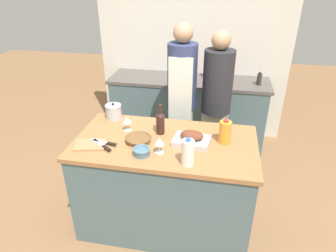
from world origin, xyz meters
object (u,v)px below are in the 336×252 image
(knife_paring, at_px, (106,142))
(person_cook_guest, at_px, (216,100))
(wine_glass_right, at_px, (127,120))
(milk_jug, at_px, (188,152))
(wicker_basket, at_px, (138,139))
(wine_glass_left, at_px, (159,142))
(juice_jug, at_px, (225,132))
(stock_pot, at_px, (114,112))
(condiment_bottle_short, at_px, (178,77))
(knife_chef, at_px, (101,145))
(cutting_board, at_px, (90,145))
(person_cook_aproned, at_px, (182,96))
(roasting_pan, at_px, (192,139))
(wine_bottle_green, at_px, (160,122))
(condiment_bottle_tall, at_px, (259,79))
(stand_mixer, at_px, (214,68))
(mixing_bowl, at_px, (142,151))

(knife_paring, relative_size, person_cook_guest, 0.13)
(wine_glass_right, bearing_deg, milk_jug, -35.17)
(wicker_basket, xyz_separation_m, wine_glass_left, (0.21, -0.14, 0.07))
(juice_jug, bearing_deg, stock_pot, 166.16)
(knife_paring, bearing_deg, condiment_bottle_short, 77.66)
(person_cook_guest, bearing_deg, knife_chef, -113.21)
(cutting_board, height_order, juice_jug, juice_jug)
(wicker_basket, xyz_separation_m, person_cook_aproned, (0.24, 0.93, 0.05))
(roasting_pan, xyz_separation_m, wine_bottle_green, (-0.30, 0.12, 0.07))
(juice_jug, distance_m, knife_chef, 1.04)
(wicker_basket, xyz_separation_m, condiment_bottle_short, (0.10, 1.54, 0.04))
(condiment_bottle_tall, bearing_deg, wine_glass_right, -131.37)
(roasting_pan, relative_size, juice_jug, 1.51)
(stock_pot, bearing_deg, stand_mixer, 55.68)
(stand_mixer, bearing_deg, stock_pot, -124.32)
(wine_glass_left, relative_size, wine_glass_right, 0.98)
(knife_chef, bearing_deg, wine_glass_right, 68.32)
(wicker_basket, bearing_deg, person_cook_guest, 57.25)
(wicker_basket, height_order, cutting_board, wicker_basket)
(roasting_pan, relative_size, person_cook_aproned, 0.18)
(mixing_bowl, bearing_deg, condiment_bottle_tall, 60.22)
(cutting_board, xyz_separation_m, wine_bottle_green, (0.54, 0.32, 0.10))
(wicker_basket, bearing_deg, knife_chef, -153.14)
(roasting_pan, xyz_separation_m, cutting_board, (-0.83, -0.20, -0.04))
(condiment_bottle_short, bearing_deg, roasting_pan, -76.52)
(wicker_basket, xyz_separation_m, mixing_bowl, (0.08, -0.19, 0.01))
(milk_jug, height_order, condiment_bottle_short, milk_jug)
(person_cook_guest, bearing_deg, milk_jug, -81.63)
(wine_glass_right, distance_m, person_cook_aproned, 0.84)
(mixing_bowl, distance_m, milk_jug, 0.39)
(wine_glass_left, relative_size, person_cook_aproned, 0.08)
(milk_jug, distance_m, condiment_bottle_short, 1.83)
(juice_jug, height_order, wine_glass_left, juice_jug)
(wine_bottle_green, distance_m, wine_glass_right, 0.31)
(wicker_basket, height_order, condiment_bottle_tall, condiment_bottle_tall)
(wine_glass_left, distance_m, stand_mixer, 1.89)
(milk_jug, xyz_separation_m, condiment_bottle_tall, (0.66, 1.88, -0.02))
(juice_jug, bearing_deg, condiment_bottle_tall, 75.20)
(cutting_board, xyz_separation_m, wine_glass_left, (0.59, 0.01, 0.09))
(juice_jug, relative_size, wine_glass_left, 1.58)
(wine_glass_right, relative_size, person_cook_aproned, 0.08)
(person_cook_guest, bearing_deg, wicker_basket, -106.83)
(person_cook_guest, bearing_deg, condiment_bottle_tall, 68.73)
(person_cook_aproned, bearing_deg, knife_chef, -117.47)
(stock_pot, distance_m, knife_paring, 0.50)
(stock_pot, height_order, wine_bottle_green, wine_bottle_green)
(wine_bottle_green, height_order, stand_mixer, stand_mixer)
(roasting_pan, height_order, condiment_bottle_tall, condiment_bottle_tall)
(juice_jug, xyz_separation_m, knife_chef, (-1.00, -0.27, -0.08))
(knife_paring, distance_m, condiment_bottle_tall, 2.21)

